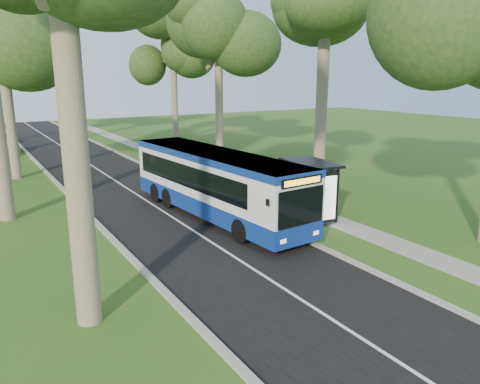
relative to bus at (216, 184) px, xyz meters
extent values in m
plane|color=#335A1C|center=(1.59, -3.06, -1.69)|extent=(120.00, 120.00, 0.00)
cube|color=black|center=(-1.91, 6.94, -1.68)|extent=(7.00, 100.00, 0.02)
cube|color=#9E9B93|center=(1.59, 6.94, -1.63)|extent=(0.25, 100.00, 0.12)
cube|color=#9E9B93|center=(-5.41, 6.94, -1.63)|extent=(0.25, 100.00, 0.12)
cube|color=white|center=(-1.91, 6.94, -1.66)|extent=(0.12, 100.00, 0.00)
cube|color=gray|center=(4.59, 6.94, -1.68)|extent=(1.50, 100.00, 0.02)
cube|color=white|center=(0.00, 0.01, 0.12)|extent=(3.47, 12.36, 2.90)
cube|color=navy|center=(0.00, 0.01, -0.92)|extent=(3.51, 12.39, 0.81)
cube|color=navy|center=(0.00, 0.01, 1.41)|extent=(3.51, 12.39, 0.33)
cube|color=black|center=(0.00, -6.11, 0.25)|extent=(2.28, 0.23, 1.47)
cube|color=yellow|center=(0.00, -6.14, 1.26)|extent=(1.83, 0.16, 0.22)
cube|color=black|center=(0.00, -6.04, -1.18)|extent=(2.44, 0.31, 0.31)
cylinder|color=black|center=(-1.15, -3.75, -1.16)|extent=(0.37, 1.08, 1.06)
cylinder|color=black|center=(1.15, -3.75, -1.16)|extent=(0.37, 1.08, 1.06)
cylinder|color=black|center=(-1.15, 3.57, -1.16)|extent=(0.37, 1.08, 1.06)
cylinder|color=black|center=(1.15, 3.57, -1.16)|extent=(0.37, 1.08, 1.06)
cylinder|color=gray|center=(1.89, -1.36, -0.45)|extent=(0.08, 0.08, 2.46)
cube|color=navy|center=(1.89, -1.36, 0.43)|extent=(0.15, 0.34, 0.61)
cylinder|color=yellow|center=(1.86, -1.36, 0.58)|extent=(0.09, 0.21, 0.22)
cube|color=white|center=(1.89, -1.36, -0.26)|extent=(0.15, 0.30, 0.39)
cube|color=black|center=(4.65, -3.71, -0.35)|extent=(0.12, 0.12, 2.67)
cube|color=black|center=(4.65, -0.97, -0.35)|extent=(0.12, 0.12, 2.67)
cube|color=black|center=(3.99, -2.34, 1.05)|extent=(2.18, 3.46, 0.13)
cube|color=silver|center=(4.73, -2.34, -0.24)|extent=(0.40, 2.70, 2.14)
cube|color=black|center=(3.99, -3.84, -0.35)|extent=(1.13, 0.32, 2.35)
cube|color=white|center=(3.99, -3.92, -0.35)|extent=(0.90, 0.14, 2.08)
cube|color=black|center=(4.31, -2.02, -1.20)|extent=(0.66, 1.96, 0.06)
cylinder|color=black|center=(2.73, 3.64, -1.26)|extent=(0.47, 0.47, 0.85)
cylinder|color=black|center=(2.73, 3.64, -0.81)|extent=(0.51, 0.51, 0.05)
imported|color=silver|center=(-7.04, 26.31, -0.90)|extent=(2.92, 4.89, 1.56)
cylinder|color=#7A6B56|center=(-7.91, -7.06, 4.20)|extent=(0.70, 0.70, 11.78)
cylinder|color=#7A6B56|center=(-7.41, 14.94, 3.30)|extent=(0.65, 0.65, 9.98)
cylinder|color=#7A6B56|center=(9.09, 2.94, 4.91)|extent=(0.74, 0.74, 13.19)
cylinder|color=#7A6B56|center=(8.39, 14.94, 3.45)|extent=(0.65, 0.65, 10.27)
ellipsoid|color=#234219|center=(8.39, 14.94, 8.88)|extent=(5.20, 5.20, 7.04)
cylinder|color=#7A6B56|center=(9.59, 26.94, 3.22)|extent=(0.64, 0.64, 9.81)
ellipsoid|color=#234219|center=(9.59, 26.94, 8.41)|extent=(5.20, 5.20, 6.73)
camera|label=1|loc=(-10.48, -19.68, 5.20)|focal=35.00mm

